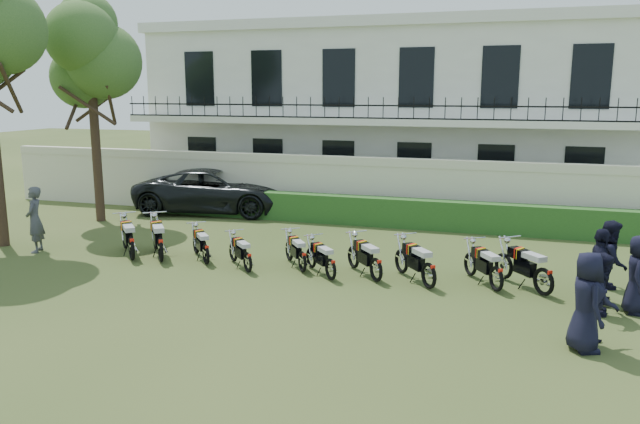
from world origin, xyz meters
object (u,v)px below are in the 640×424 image
(motorcycle_9, at_px, (544,275))
(officer_2, at_px, (599,272))
(suv, at_px, (216,191))
(officer_1, at_px, (600,300))
(motorcycle_7, at_px, (429,269))
(officer_5, at_px, (609,255))
(motorcycle_3, at_px, (248,257))
(officer_0, at_px, (586,302))
(motorcycle_0, at_px, (131,243))
(inspector, at_px, (35,220))
(officer_4, at_px, (610,262))
(motorcycle_1, at_px, (160,244))
(motorcycle_2, at_px, (206,249))
(motorcycle_6, at_px, (376,264))
(tree_west_near, at_px, (90,53))
(motorcycle_5, at_px, (331,264))
(motorcycle_8, at_px, (497,273))
(officer_3, at_px, (638,275))
(motorcycle_4, at_px, (302,257))

(motorcycle_9, xyz_separation_m, officer_2, (1.03, -0.86, 0.41))
(suv, xyz_separation_m, officer_1, (12.61, -9.49, 0.05))
(motorcycle_7, relative_size, officer_5, 1.00)
(motorcycle_3, distance_m, motorcycle_7, 4.63)
(suv, relative_size, officer_0, 3.28)
(motorcycle_0, distance_m, motorcycle_9, 10.73)
(inspector, height_order, officer_4, inspector)
(officer_1, bearing_deg, motorcycle_1, 90.66)
(motorcycle_1, bearing_deg, motorcycle_2, -30.17)
(motorcycle_6, bearing_deg, tree_west_near, 119.24)
(motorcycle_5, bearing_deg, officer_1, -64.23)
(motorcycle_2, bearing_deg, officer_1, -56.90)
(officer_5, bearing_deg, officer_2, 156.32)
(motorcycle_2, height_order, motorcycle_6, motorcycle_6)
(tree_west_near, relative_size, officer_2, 4.27)
(motorcycle_2, height_order, motorcycle_3, motorcycle_2)
(motorcycle_1, relative_size, motorcycle_9, 1.07)
(motorcycle_2, bearing_deg, motorcycle_7, -43.85)
(motorcycle_2, bearing_deg, motorcycle_8, -41.17)
(tree_west_near, distance_m, motorcycle_6, 13.03)
(motorcycle_1, relative_size, officer_3, 1.04)
(motorcycle_7, height_order, officer_2, officer_2)
(motorcycle_9, bearing_deg, motorcycle_2, 140.06)
(motorcycle_5, distance_m, motorcycle_8, 3.95)
(motorcycle_6, distance_m, officer_0, 5.30)
(motorcycle_0, bearing_deg, officer_4, -40.39)
(motorcycle_3, relative_size, motorcycle_7, 0.79)
(motorcycle_9, height_order, officer_1, officer_1)
(suv, bearing_deg, officer_3, -127.66)
(motorcycle_6, height_order, motorcycle_9, motorcycle_9)
(motorcycle_8, bearing_deg, officer_2, -53.90)
(tree_west_near, bearing_deg, officer_3, -15.43)
(motorcycle_0, bearing_deg, motorcycle_9, -40.43)
(suv, bearing_deg, motorcycle_3, -156.82)
(motorcycle_5, distance_m, inspector, 9.01)
(motorcycle_1, distance_m, officer_1, 11.03)
(suv, distance_m, officer_2, 14.91)
(motorcycle_6, bearing_deg, officer_1, -68.02)
(motorcycle_9, distance_m, officer_2, 1.40)
(officer_2, bearing_deg, motorcycle_9, 56.07)
(motorcycle_5, xyz_separation_m, motorcycle_9, (4.97, 0.33, 0.08))
(motorcycle_2, xyz_separation_m, officer_1, (9.45, -2.67, 0.44))
(motorcycle_1, height_order, motorcycle_3, motorcycle_1)
(officer_1, bearing_deg, motorcycle_3, 87.75)
(motorcycle_0, relative_size, officer_2, 0.87)
(motorcycle_4, height_order, officer_2, officer_2)
(tree_west_near, relative_size, officer_3, 4.67)
(motorcycle_2, bearing_deg, officer_3, -44.07)
(motorcycle_2, distance_m, motorcycle_3, 1.43)
(motorcycle_6, distance_m, officer_3, 5.73)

